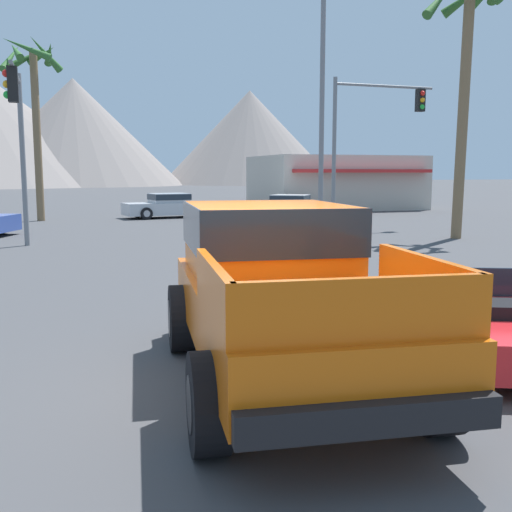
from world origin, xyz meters
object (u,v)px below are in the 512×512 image
object	(u,v)px
traffic_light_main	(18,123)
street_lamp_post	(322,78)
parked_car_white	(289,205)
traffic_light_crosswalk	(372,125)
palm_tree_tall	(33,86)
parked_car_silver	(168,205)
palm_tree_short	(465,42)
orange_pickup_truck	(277,280)

from	to	relation	value
traffic_light_main	street_lamp_post	distance (m)	8.82
parked_car_white	street_lamp_post	bearing A→B (deg)	-161.74
parked_car_white	traffic_light_crosswalk	xyz separation A→B (m)	(0.27, -8.39, 3.64)
traffic_light_main	palm_tree_tall	bearing A→B (deg)	179.36
street_lamp_post	palm_tree_tall	world-z (taller)	palm_tree_tall
street_lamp_post	palm_tree_tall	xyz separation A→B (m)	(-8.01, 14.93, 1.39)
traffic_light_main	traffic_light_crosswalk	size ratio (longest dim) A/B	0.89
parked_car_silver	palm_tree_short	world-z (taller)	palm_tree_short
street_lamp_post	palm_tree_short	bearing A→B (deg)	18.43
traffic_light_main	palm_tree_tall	distance (m)	12.05
palm_tree_tall	parked_car_silver	bearing A→B (deg)	0.92
parked_car_silver	traffic_light_crosswalk	world-z (taller)	traffic_light_crosswalk
orange_pickup_truck	traffic_light_main	size ratio (longest dim) A/B	0.98
parked_car_silver	orange_pickup_truck	bearing A→B (deg)	164.58
street_lamp_post	orange_pickup_truck	bearing A→B (deg)	-117.08
palm_tree_short	parked_car_white	bearing A→B (deg)	96.93
traffic_light_crosswalk	palm_tree_short	world-z (taller)	palm_tree_short
orange_pickup_truck	palm_tree_tall	world-z (taller)	palm_tree_tall
orange_pickup_truck	parked_car_silver	distance (m)	24.66
parked_car_white	traffic_light_crosswalk	size ratio (longest dim) A/B	0.77
parked_car_silver	parked_car_white	xyz separation A→B (m)	(6.48, -0.59, -0.05)
parked_car_silver	traffic_light_crosswalk	bearing A→B (deg)	-151.39
traffic_light_main	palm_tree_short	world-z (taller)	palm_tree_short
parked_car_white	street_lamp_post	world-z (taller)	street_lamp_post
parked_car_white	street_lamp_post	size ratio (longest dim) A/B	0.56
palm_tree_tall	orange_pickup_truck	bearing A→B (deg)	-82.54
parked_car_white	palm_tree_tall	bearing A→B (deg)	124.13
orange_pickup_truck	palm_tree_short	distance (m)	16.90
parked_car_silver	parked_car_white	distance (m)	6.50
traffic_light_main	palm_tree_tall	size ratio (longest dim) A/B	0.63
traffic_light_crosswalk	palm_tree_tall	bearing A→B (deg)	145.66
parked_car_white	traffic_light_main	bearing A→B (deg)	167.59
traffic_light_main	street_lamp_post	bearing A→B (deg)	68.77
parked_car_white	palm_tree_short	xyz separation A→B (m)	(1.50, -12.37, 6.12)
parked_car_silver	parked_car_white	size ratio (longest dim) A/B	1.00
palm_tree_tall	parked_car_white	bearing A→B (deg)	-2.21
orange_pickup_truck	parked_car_white	world-z (taller)	orange_pickup_truck
traffic_light_crosswalk	traffic_light_main	bearing A→B (deg)	-167.59
traffic_light_main	traffic_light_crosswalk	world-z (taller)	traffic_light_crosswalk
parked_car_silver	palm_tree_tall	xyz separation A→B (m)	(-6.25, -0.10, 5.68)
street_lamp_post	palm_tree_short	world-z (taller)	palm_tree_short
parked_car_white	traffic_light_main	xyz separation A→B (m)	(-12.86, -11.27, 3.15)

